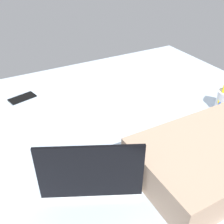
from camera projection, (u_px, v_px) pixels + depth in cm
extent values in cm
cube|color=silver|center=(115.00, 131.00, 133.35)|extent=(180.00, 140.00, 18.00)
cube|color=silver|center=(93.00, 172.00, 95.95)|extent=(39.70, 35.00, 2.00)
cube|color=black|center=(92.00, 167.00, 96.54)|extent=(33.50, 27.86, 0.40)
cube|color=black|center=(90.00, 172.00, 80.45)|extent=(30.20, 15.15, 21.00)
cube|color=orange|center=(223.00, 104.00, 132.08)|extent=(6.81, 6.47, 5.45)
cube|color=blue|center=(223.00, 104.00, 128.84)|extent=(6.40, 6.72, 4.36)
cube|color=yellow|center=(223.00, 96.00, 128.60)|extent=(5.62, 5.91, 4.35)
cube|color=black|center=(22.00, 98.00, 142.66)|extent=(15.24, 10.04, 0.80)
cube|color=tan|center=(208.00, 158.00, 94.25)|extent=(52.00, 36.00, 13.00)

